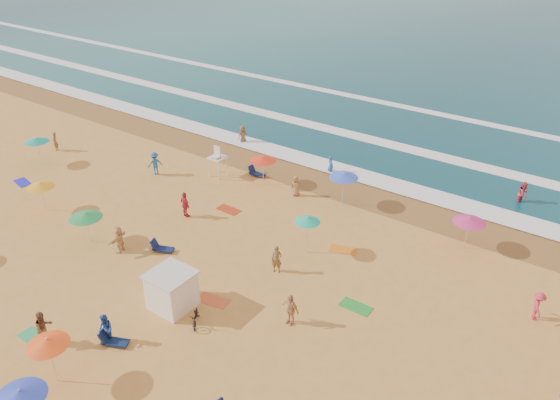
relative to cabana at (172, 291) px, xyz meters
The scene contains 11 objects.
ground 4.96m from the cabana, 70.86° to the left, with size 220.00×220.00×0.00m, color gold.
wet_sand 17.19m from the cabana, 84.67° to the left, with size 220.00×220.00×0.00m, color olive.
surf_foam 25.97m from the cabana, 86.48° to the left, with size 200.00×18.70×0.05m.
cabana is the anchor object (origin of this frame).
cabana_roof 1.06m from the cabana, ahead, with size 2.20×2.20×0.12m, color silver.
bicycle 2.01m from the cabana, ahead, with size 0.54×1.55×0.82m, color black.
lifeguard_stand 15.72m from the cabana, 122.61° to the left, with size 1.20×1.20×2.10m, color white, non-canonical shape.
beach_umbrellas 5.92m from the cabana, 61.16° to the left, with size 48.87×25.78×0.81m.
loungers 6.52m from the cabana, ahead, with size 57.57×24.83×0.34m.
towels 3.84m from the cabana, 43.25° to the left, with size 44.09×19.02×0.03m.
beachgoers 8.85m from the cabana, 88.08° to the left, with size 50.51×29.07×2.14m.
Camera 1 is at (16.21, -19.72, 18.87)m, focal length 35.00 mm.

